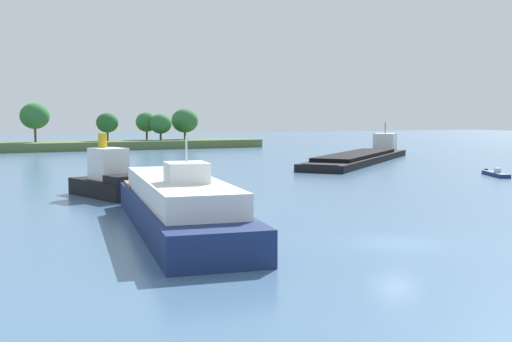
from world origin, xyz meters
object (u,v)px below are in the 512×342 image
(fishing_skiff, at_px, (496,174))
(tugboat, at_px, (111,180))
(cargo_barge, at_px, (361,156))
(white_riverboat, at_px, (178,205))

(fishing_skiff, bearing_deg, tugboat, 179.20)
(fishing_skiff, bearing_deg, cargo_barge, 93.02)
(white_riverboat, bearing_deg, fishing_skiff, 20.70)
(cargo_barge, height_order, white_riverboat, cargo_barge)
(white_riverboat, bearing_deg, cargo_barge, 44.43)
(fishing_skiff, relative_size, tugboat, 0.63)
(fishing_skiff, height_order, white_riverboat, white_riverboat)
(fishing_skiff, relative_size, cargo_barge, 0.18)
(tugboat, xyz_separation_m, cargo_barge, (40.79, 23.22, -0.54))
(tugboat, height_order, white_riverboat, white_riverboat)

